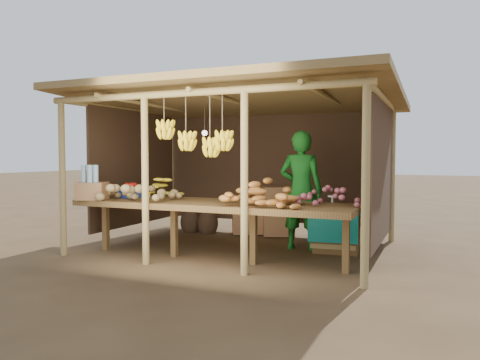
% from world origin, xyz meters
% --- Properties ---
extents(ground, '(60.00, 60.00, 0.00)m').
position_xyz_m(ground, '(0.00, 0.00, 0.00)').
color(ground, brown).
rests_on(ground, ground).
extents(stall_structure, '(4.70, 3.50, 2.43)m').
position_xyz_m(stall_structure, '(-0.00, 0.07, 1.92)').
color(stall_structure, tan).
rests_on(stall_structure, ground).
extents(counter, '(3.90, 1.05, 0.80)m').
position_xyz_m(counter, '(0.00, -0.95, 0.74)').
color(counter, brown).
rests_on(counter, ground).
extents(potato_heap, '(1.22, 0.86, 0.37)m').
position_xyz_m(potato_heap, '(-1.09, -1.19, 0.99)').
color(potato_heap, olive).
rests_on(potato_heap, counter).
extents(sweet_potato_heap, '(1.16, 0.76, 0.36)m').
position_xyz_m(sweet_potato_heap, '(0.75, -1.14, 0.98)').
color(sweet_potato_heap, '#BE7731').
rests_on(sweet_potato_heap, counter).
extents(onion_heap, '(0.84, 0.55, 0.36)m').
position_xyz_m(onion_heap, '(1.54, -0.88, 0.98)').
color(onion_heap, '#A34F59').
rests_on(onion_heap, counter).
extents(banana_pile, '(0.66, 0.51, 0.35)m').
position_xyz_m(banana_pile, '(-0.98, -0.62, 0.97)').
color(banana_pile, yellow).
rests_on(banana_pile, counter).
extents(tomato_basin, '(0.42, 0.42, 0.22)m').
position_xyz_m(tomato_basin, '(-1.43, -0.81, 0.89)').
color(tomato_basin, navy).
rests_on(tomato_basin, counter).
extents(bottle_box, '(0.47, 0.41, 0.49)m').
position_xyz_m(bottle_box, '(-1.71, -1.34, 0.99)').
color(bottle_box, '#9F6E47').
rests_on(bottle_box, counter).
extents(vendor, '(0.68, 0.47, 1.80)m').
position_xyz_m(vendor, '(0.90, 0.25, 0.90)').
color(vendor, '#197121').
rests_on(vendor, ground).
extents(tarp_crate, '(0.76, 0.67, 0.85)m').
position_xyz_m(tarp_crate, '(1.43, 0.30, 0.35)').
color(tarp_crate, brown).
rests_on(tarp_crate, ground).
extents(carton_stack, '(1.26, 0.61, 0.86)m').
position_xyz_m(carton_stack, '(0.03, 1.20, 0.38)').
color(carton_stack, '#9F6E47').
rests_on(carton_stack, ground).
extents(burlap_sacks, '(0.75, 0.39, 0.53)m').
position_xyz_m(burlap_sacks, '(-1.26, 1.02, 0.23)').
color(burlap_sacks, '#4B3322').
rests_on(burlap_sacks, ground).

